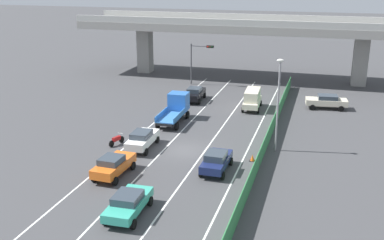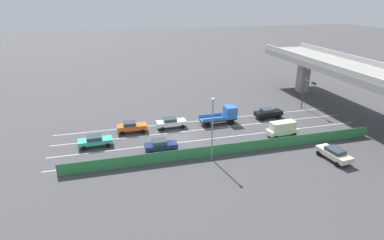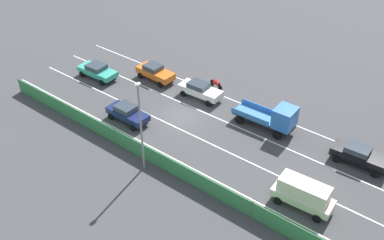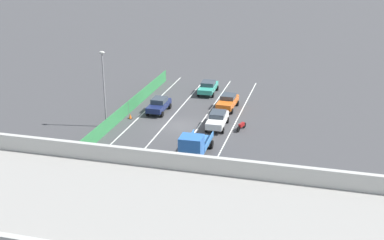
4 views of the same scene
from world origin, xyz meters
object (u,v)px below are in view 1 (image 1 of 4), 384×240
object	(u,v)px
street_lamp	(278,97)
car_sedan_navy	(216,161)
car_sedan_black	(195,93)
parked_sedan_cream	(327,101)
traffic_cone	(252,158)
flatbed_truck_blue	(176,107)
car_taxi_orange	(113,165)
car_hatchback_white	(142,139)
motorcycle	(117,140)
car_van_cream	(252,98)
car_taxi_teal	(128,203)
traffic_light	(199,56)

from	to	relation	value
street_lamp	car_sedan_navy	bearing A→B (deg)	-124.38
car_sedan_navy	car_sedan_black	size ratio (longest dim) A/B	0.90
car_sedan_navy	parked_sedan_cream	xyz separation A→B (m)	(7.98, 20.46, 0.01)
car_sedan_black	street_lamp	bearing A→B (deg)	-50.45
car_sedan_navy	traffic_cone	bearing A→B (deg)	49.69
flatbed_truck_blue	parked_sedan_cream	size ratio (longest dim) A/B	1.23
car_taxi_orange	flatbed_truck_blue	size ratio (longest dim) A/B	0.76
car_hatchback_white	motorcycle	world-z (taller)	car_hatchback_white
car_van_cream	street_lamp	xyz separation A→B (m)	(4.08, -12.13, 3.58)
car_taxi_teal	motorcycle	bearing A→B (deg)	118.56
car_sedan_navy	flatbed_truck_blue	xyz separation A→B (m)	(-7.14, 11.65, 0.49)
flatbed_truck_blue	motorcycle	bearing A→B (deg)	-108.68
car_taxi_teal	street_lamp	distance (m)	16.56
flatbed_truck_blue	traffic_light	world-z (taller)	traffic_light
traffic_cone	flatbed_truck_blue	bearing A→B (deg)	137.27
street_lamp	flatbed_truck_blue	bearing A→B (deg)	152.03
traffic_light	motorcycle	bearing A→B (deg)	-92.00
car_van_cream	traffic_cone	size ratio (longest dim) A/B	8.29
car_van_cream	car_sedan_black	bearing A→B (deg)	167.98
motorcycle	car_taxi_orange	bearing A→B (deg)	-66.63
car_hatchback_white	traffic_cone	size ratio (longest dim) A/B	8.24
traffic_light	street_lamp	xyz separation A→B (m)	(13.12, -21.82, 0.87)
car_sedan_navy	traffic_cone	distance (m)	3.77
motorcycle	traffic_light	world-z (taller)	traffic_light
car_hatchback_white	car_taxi_teal	bearing A→B (deg)	-72.10
car_taxi_orange	car_sedan_navy	bearing A→B (deg)	22.80
traffic_light	street_lamp	bearing A→B (deg)	-58.99
car_taxi_teal	parked_sedan_cream	xyz separation A→B (m)	(11.78, 28.78, 0.04)
car_sedan_black	street_lamp	xyz separation A→B (m)	(11.29, -13.67, 3.92)
car_taxi_orange	street_lamp	distance (m)	14.88
car_hatchback_white	parked_sedan_cream	bearing A→B (deg)	48.68
car_taxi_orange	traffic_light	distance (m)	30.88
car_taxi_teal	traffic_cone	size ratio (longest dim) A/B	8.22
car_taxi_teal	motorcycle	distance (m)	13.03
car_hatchback_white	parked_sedan_cream	size ratio (longest dim) A/B	0.97
car_taxi_orange	motorcycle	world-z (taller)	car_taxi_orange
flatbed_truck_blue	traffic_cone	world-z (taller)	flatbed_truck_blue
motorcycle	parked_sedan_cream	bearing A→B (deg)	43.93
car_hatchback_white	flatbed_truck_blue	xyz separation A→B (m)	(0.29, 8.73, 0.47)
car_van_cream	parked_sedan_cream	distance (m)	8.52
car_hatchback_white	car_sedan_navy	bearing A→B (deg)	-21.49
car_taxi_teal	traffic_light	xyz separation A→B (m)	(-5.37, 35.91, 3.11)
traffic_cone	parked_sedan_cream	bearing A→B (deg)	72.44
motorcycle	car_van_cream	bearing A→B (deg)	56.22
traffic_light	traffic_cone	world-z (taller)	traffic_light
car_sedan_black	traffic_light	bearing A→B (deg)	102.64
car_sedan_black	car_van_cream	bearing A→B (deg)	-12.02
car_taxi_orange	traffic_light	xyz separation A→B (m)	(-1.83, 30.68, 3.06)
street_lamp	motorcycle	bearing A→B (deg)	-169.26
car_taxi_teal	car_van_cream	xyz separation A→B (m)	(3.66, 26.22, 0.41)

